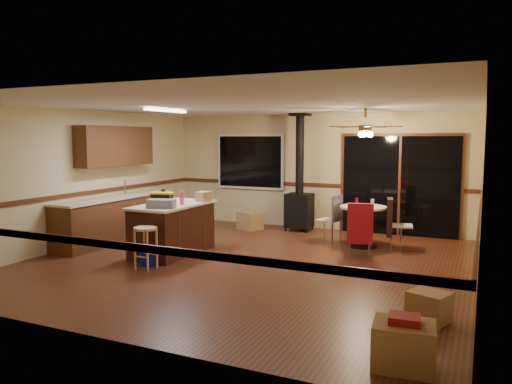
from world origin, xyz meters
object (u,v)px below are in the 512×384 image
Objects in this scene: wood_stove at (299,198)px; box_under_window at (250,221)px; toolbox_grey at (161,204)px; bar_stool at (146,248)px; box_corner_b at (429,306)px; dining_table at (363,219)px; toolbox_black at (162,199)px; chair_right at (391,217)px; kitchen_island at (173,229)px; box_corner_a at (404,345)px; blue_bucket at (148,259)px; chair_left at (333,214)px; chair_near at (360,224)px.

wood_stove is 5.10× the size of box_under_window.
bar_stool is (0.10, -0.57, -0.63)m from toolbox_grey.
box_corner_b is (4.40, -1.07, -0.80)m from toolbox_grey.
dining_table is at bearing -32.82° from wood_stove.
dining_table is 2.84m from box_under_window.
toolbox_black reaches higher than box_under_window.
chair_right is (3.36, 2.50, -0.37)m from toolbox_grey.
dining_table is at bearing -15.19° from box_under_window.
kitchen_island is 0.67× the size of wood_stove.
dining_table is 1.62× the size of box_corner_a.
blue_bucket is 0.52× the size of chair_left.
chair_near reaches higher than bar_stool.
wood_stove is at bearing 75.31° from bar_stool.
chair_near is at bearing -52.14° from chair_left.
dining_table is (3.05, 2.16, -0.47)m from toolbox_black.
chair_near and chair_right have the same top height.
wood_stove is at bearing 117.81° from box_corner_a.
toolbox_grey reaches higher than box_under_window.
toolbox_black is at bearing -114.23° from kitchen_island.
toolbox_grey reaches higher than chair_left.
bar_stool is 4.49m from chair_right.
toolbox_grey is 3.31m from box_under_window.
kitchen_island is at bearing -150.17° from chair_right.
chair_left reaches higher than box_corner_b.
box_corner_b is at bearing -13.64° from toolbox_grey.
chair_left is (1.07, -1.00, -0.14)m from wood_stove.
wood_stove reaches higher than box_under_window.
wood_stove is at bearing 66.91° from kitchen_island.
chair_right is at bearing 106.14° from box_corner_b.
dining_table is at bearing 33.71° from kitchen_island.
wood_stove reaches higher than chair_left.
toolbox_black reaches higher than chair_left.
wood_stove reaches higher than toolbox_black.
kitchen_island is at bearing 101.52° from bar_stool.
kitchen_island is 3.71× the size of toolbox_grey.
box_under_window is at bearing 167.49° from chair_right.
blue_bucket is 0.38× the size of chair_near.
chair_right is 4.98m from box_corner_a.
dining_table is 1.26× the size of chair_near.
toolbox_black is at bearing 123.07° from toolbox_grey.
box_under_window is (0.33, 2.90, -0.80)m from toolbox_black.
wood_stove reaches higher than dining_table.
box_under_window is 6.05m from box_corner_b.
wood_stove is at bearing 17.54° from box_under_window.
chair_left reaches higher than bar_stool.
blue_bucket is 3.63m from chair_near.
chair_left reaches higher than blue_bucket.
toolbox_black reaches higher than dining_table.
chair_left is 5.35m from box_corner_a.
toolbox_black is 3.77m from dining_table.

